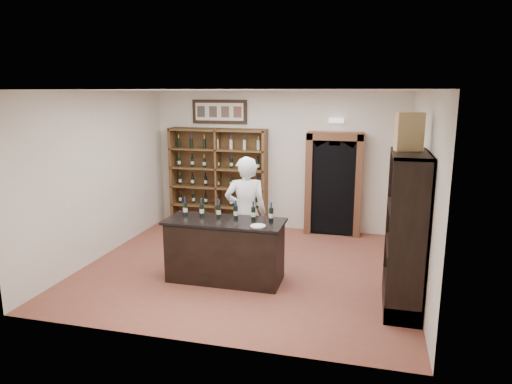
% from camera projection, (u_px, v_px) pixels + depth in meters
% --- Properties ---
extents(floor, '(5.50, 5.50, 0.00)m').
position_uv_depth(floor, '(247.00, 267.00, 7.90)').
color(floor, brown).
rests_on(floor, ground).
extents(ceiling, '(5.50, 5.50, 0.00)m').
position_uv_depth(ceiling, '(246.00, 90.00, 7.26)').
color(ceiling, white).
rests_on(ceiling, wall_back).
extents(wall_back, '(5.50, 0.04, 3.00)m').
position_uv_depth(wall_back, '(277.00, 161.00, 9.95)').
color(wall_back, silver).
rests_on(wall_back, ground).
extents(wall_left, '(0.04, 5.00, 3.00)m').
position_uv_depth(wall_left, '(101.00, 175.00, 8.25)').
color(wall_left, silver).
rests_on(wall_left, ground).
extents(wall_right, '(0.04, 5.00, 3.00)m').
position_uv_depth(wall_right, '(421.00, 191.00, 6.92)').
color(wall_right, silver).
rests_on(wall_right, ground).
extents(wine_shelf, '(2.20, 0.38, 2.20)m').
position_uv_depth(wine_shelf, '(219.00, 178.00, 10.19)').
color(wine_shelf, brown).
rests_on(wine_shelf, ground).
extents(framed_picture, '(1.25, 0.04, 0.52)m').
position_uv_depth(framed_picture, '(220.00, 112.00, 10.01)').
color(framed_picture, black).
rests_on(framed_picture, wall_back).
extents(arched_doorway, '(1.17, 0.35, 2.17)m').
position_uv_depth(arched_doorway, '(334.00, 181.00, 9.56)').
color(arched_doorway, black).
rests_on(arched_doorway, ground).
extents(emergency_light, '(0.30, 0.10, 0.10)m').
position_uv_depth(emergency_light, '(336.00, 120.00, 9.38)').
color(emergency_light, white).
rests_on(emergency_light, wall_back).
extents(tasting_counter, '(1.88, 0.78, 1.00)m').
position_uv_depth(tasting_counter, '(225.00, 251.00, 7.28)').
color(tasting_counter, black).
rests_on(tasting_counter, ground).
extents(counter_bottle_0, '(0.07, 0.07, 0.30)m').
position_uv_depth(counter_bottle_0, '(185.00, 209.00, 7.44)').
color(counter_bottle_0, black).
rests_on(counter_bottle_0, tasting_counter).
extents(counter_bottle_1, '(0.07, 0.07, 0.30)m').
position_uv_depth(counter_bottle_1, '(202.00, 210.00, 7.37)').
color(counter_bottle_1, black).
rests_on(counter_bottle_1, tasting_counter).
extents(counter_bottle_2, '(0.07, 0.07, 0.30)m').
position_uv_depth(counter_bottle_2, '(219.00, 211.00, 7.31)').
color(counter_bottle_2, black).
rests_on(counter_bottle_2, tasting_counter).
extents(counter_bottle_3, '(0.07, 0.07, 0.30)m').
position_uv_depth(counter_bottle_3, '(236.00, 212.00, 7.24)').
color(counter_bottle_3, black).
rests_on(counter_bottle_3, tasting_counter).
extents(counter_bottle_4, '(0.07, 0.07, 0.30)m').
position_uv_depth(counter_bottle_4, '(253.00, 213.00, 7.17)').
color(counter_bottle_4, black).
rests_on(counter_bottle_4, tasting_counter).
extents(counter_bottle_5, '(0.07, 0.07, 0.30)m').
position_uv_depth(counter_bottle_5, '(271.00, 214.00, 7.10)').
color(counter_bottle_5, black).
rests_on(counter_bottle_5, tasting_counter).
extents(side_cabinet, '(0.48, 1.20, 2.20)m').
position_uv_depth(side_cabinet, '(406.00, 257.00, 6.28)').
color(side_cabinet, black).
rests_on(side_cabinet, ground).
extents(shopkeeper, '(0.81, 0.65, 1.94)m').
position_uv_depth(shopkeeper, '(246.00, 213.00, 7.70)').
color(shopkeeper, white).
rests_on(shopkeeper, ground).
extents(plate, '(0.23, 0.23, 0.02)m').
position_uv_depth(plate, '(258.00, 226.00, 6.83)').
color(plate, beige).
rests_on(plate, tasting_counter).
extents(wine_crate, '(0.39, 0.24, 0.51)m').
position_uv_depth(wine_crate, '(409.00, 132.00, 6.06)').
color(wine_crate, tan).
rests_on(wine_crate, side_cabinet).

